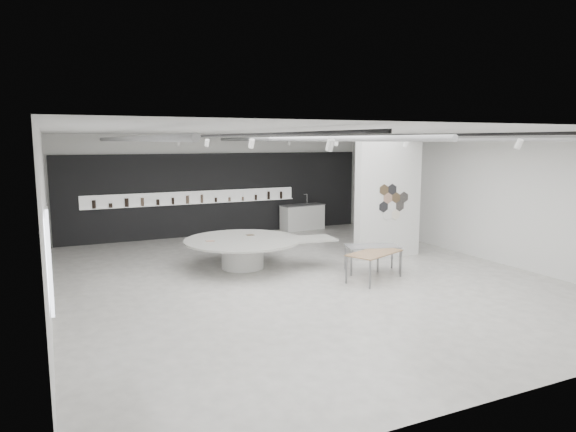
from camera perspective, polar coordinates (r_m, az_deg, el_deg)
name	(u,v)px	position (r m, az deg, el deg)	size (l,w,h in m)	color
room	(297,199)	(13.26, 1.04, 1.86)	(12.02, 14.02, 3.82)	beige
back_wall_display	(217,194)	(19.75, -7.85, 2.39)	(11.80, 0.27, 3.10)	black
partition_column	(388,199)	(16.00, 11.07, 1.84)	(2.20, 0.38, 3.60)	white
display_island	(245,249)	(14.56, -4.79, -3.68)	(4.35, 3.63, 0.84)	white
sample_table_wood	(375,254)	(13.41, 9.59, -4.22)	(1.75, 1.33, 0.73)	#8F6C4A
sample_table_stone	(372,248)	(14.22, 9.37, -3.51)	(1.58, 1.11, 0.74)	slate
kitchen_counter	(302,217)	(20.76, 1.61, -0.11)	(1.87, 0.90, 1.42)	white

